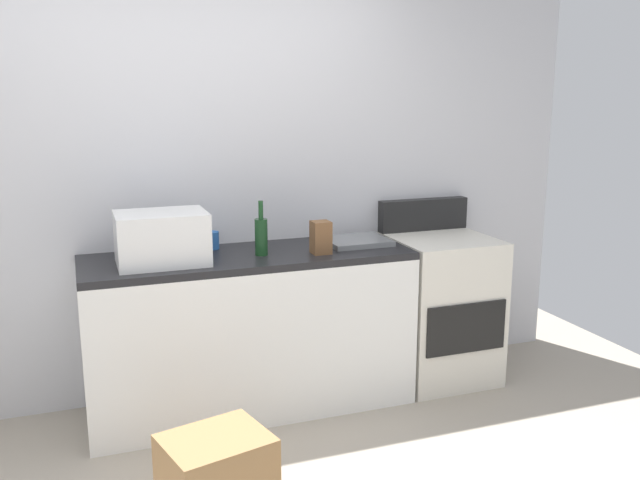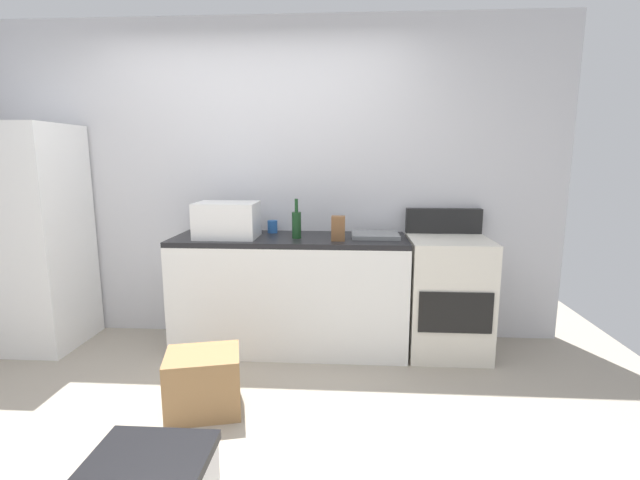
# 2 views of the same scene
# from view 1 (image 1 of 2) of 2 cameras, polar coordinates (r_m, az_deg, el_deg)

# --- Properties ---
(wall_back) EXTENTS (5.00, 0.10, 2.60)m
(wall_back) POSITION_cam_1_polar(r_m,az_deg,el_deg) (3.98, -11.58, 5.23)
(wall_back) COLOR silver
(wall_back) RESTS_ON ground_plane
(kitchen_counter) EXTENTS (1.80, 0.60, 0.90)m
(kitchen_counter) POSITION_cam_1_polar(r_m,az_deg,el_deg) (3.90, -5.85, -7.59)
(kitchen_counter) COLOR white
(kitchen_counter) RESTS_ON ground_plane
(stove_oven) EXTENTS (0.60, 0.61, 1.10)m
(stove_oven) POSITION_cam_1_polar(r_m,az_deg,el_deg) (4.34, 9.99, -5.41)
(stove_oven) COLOR silver
(stove_oven) RESTS_ON ground_plane
(microwave) EXTENTS (0.46, 0.34, 0.27)m
(microwave) POSITION_cam_1_polar(r_m,az_deg,el_deg) (3.61, -13.09, 0.16)
(microwave) COLOR white
(microwave) RESTS_ON kitchen_counter
(sink_basin) EXTENTS (0.36, 0.32, 0.03)m
(sink_basin) POSITION_cam_1_polar(r_m,az_deg,el_deg) (4.01, 3.04, -0.08)
(sink_basin) COLOR slate
(sink_basin) RESTS_ON kitchen_counter
(wine_bottle) EXTENTS (0.07, 0.07, 0.30)m
(wine_bottle) POSITION_cam_1_polar(r_m,az_deg,el_deg) (3.72, -4.94, 0.39)
(wine_bottle) COLOR #193F1E
(wine_bottle) RESTS_ON kitchen_counter
(coffee_mug) EXTENTS (0.08, 0.08, 0.10)m
(coffee_mug) POSITION_cam_1_polar(r_m,az_deg,el_deg) (3.90, -9.01, -0.03)
(coffee_mug) COLOR #2659A5
(coffee_mug) RESTS_ON kitchen_counter
(knife_block) EXTENTS (0.10, 0.10, 0.18)m
(knife_block) POSITION_cam_1_polar(r_m,az_deg,el_deg) (3.74, 0.07, 0.22)
(knife_block) COLOR brown
(knife_block) RESTS_ON kitchen_counter
(cardboard_box_large) EXTENTS (0.50, 0.44, 0.37)m
(cardboard_box_large) POSITION_cam_1_polar(r_m,az_deg,el_deg) (3.08, -8.62, -18.98)
(cardboard_box_large) COLOR olive
(cardboard_box_large) RESTS_ON ground_plane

